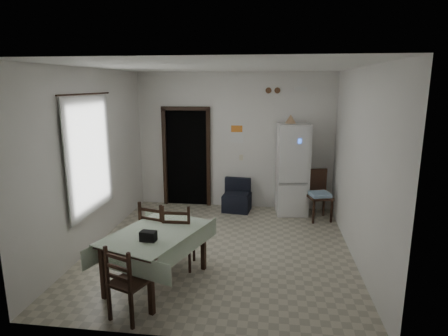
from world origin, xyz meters
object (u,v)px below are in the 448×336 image
fridge (292,169)px  corner_chair (319,196)px  dining_table (157,258)px  dining_chair_near_head (130,281)px  dining_chair_far_right (179,235)px  dining_chair_far_left (158,232)px  navy_seat (237,195)px

fridge → corner_chair: 0.77m
dining_table → dining_chair_near_head: dining_chair_near_head is taller
dining_chair_far_right → dining_chair_near_head: size_ratio=1.09×
corner_chair → dining_table: size_ratio=0.70×
corner_chair → dining_chair_far_left: (-2.61, -2.18, -0.01)m
fridge → corner_chair: bearing=-40.2°
dining_chair_far_right → corner_chair: bearing=-137.2°
navy_seat → dining_chair_far_right: 2.68m
fridge → corner_chair: (0.53, -0.34, -0.44)m
dining_chair_far_left → dining_chair_far_right: dining_chair_far_right is taller
navy_seat → dining_chair_far_left: size_ratio=0.69×
dining_chair_near_head → navy_seat: bearing=-81.1°
corner_chair → dining_chair_near_head: bearing=-142.0°
dining_table → dining_chair_far_left: (-0.16, 0.59, 0.12)m
fridge → dining_chair_far_right: fridge is taller
dining_chair_far_left → dining_chair_near_head: bearing=109.5°
dining_chair_far_right → navy_seat: bearing=-105.2°
dining_table → dining_chair_far_right: size_ratio=1.43×
fridge → dining_table: size_ratio=1.32×
dining_table → dining_chair_far_left: 0.62m
fridge → dining_chair_near_head: size_ratio=2.06×
dining_chair_near_head → fridge: bearing=-95.9°
fridge → dining_chair_far_right: 3.16m
dining_chair_far_left → dining_chair_far_right: (0.34, -0.08, 0.00)m
fridge → navy_seat: fridge is taller
navy_seat → dining_chair_far_right: dining_chair_far_right is taller
dining_chair_far_left → dining_chair_far_right: 0.35m
fridge → navy_seat: size_ratio=2.78×
fridge → navy_seat: bearing=172.4°
navy_seat → dining_chair_near_head: dining_chair_near_head is taller
dining_chair_far_left → dining_chair_far_right: bearing=-177.8°
fridge → dining_chair_near_head: bearing=-124.8°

